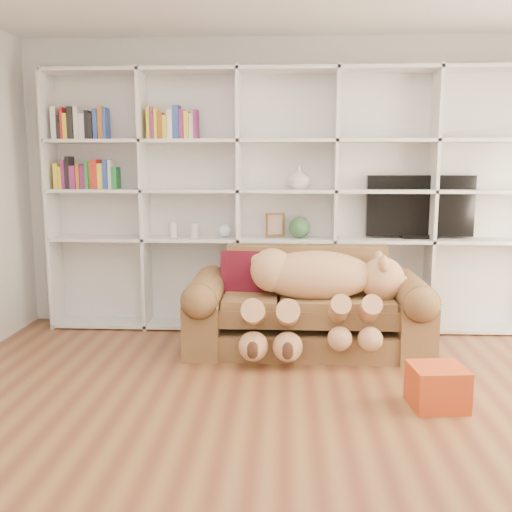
# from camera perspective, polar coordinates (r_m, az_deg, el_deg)

# --- Properties ---
(floor) EXTENTS (5.00, 5.00, 0.00)m
(floor) POSITION_cam_1_polar(r_m,az_deg,el_deg) (3.33, 2.93, -18.37)
(floor) COLOR brown
(floor) RESTS_ON ground
(wall_back) EXTENTS (5.00, 0.02, 2.70)m
(wall_back) POSITION_cam_1_polar(r_m,az_deg,el_deg) (5.46, 3.09, 7.14)
(wall_back) COLOR silver
(wall_back) RESTS_ON floor
(wall_front) EXTENTS (5.00, 0.02, 2.70)m
(wall_front) POSITION_cam_1_polar(r_m,az_deg,el_deg) (0.49, 3.70, -13.32)
(wall_front) COLOR silver
(wall_front) RESTS_ON floor
(bookshelf) EXTENTS (4.43, 0.35, 2.40)m
(bookshelf) POSITION_cam_1_polar(r_m,az_deg,el_deg) (5.33, 0.49, 6.63)
(bookshelf) COLOR silver
(bookshelf) RESTS_ON floor
(sofa) EXTENTS (1.98, 0.86, 0.83)m
(sofa) POSITION_cam_1_polar(r_m,az_deg,el_deg) (4.84, 5.10, -5.56)
(sofa) COLOR brown
(sofa) RESTS_ON floor
(teddy_bear) EXTENTS (1.38, 0.78, 0.80)m
(teddy_bear) POSITION_cam_1_polar(r_m,az_deg,el_deg) (4.62, 6.15, -3.06)
(teddy_bear) COLOR tan
(teddy_bear) RESTS_ON sofa
(throw_pillow) EXTENTS (0.39, 0.24, 0.40)m
(throw_pillow) POSITION_cam_1_polar(r_m,az_deg,el_deg) (4.92, -1.31, -1.73)
(throw_pillow) COLOR #570F24
(throw_pillow) RESTS_ON sofa
(gift_box) EXTENTS (0.37, 0.35, 0.27)m
(gift_box) POSITION_cam_1_polar(r_m,az_deg,el_deg) (3.91, 17.67, -12.34)
(gift_box) COLOR #C4431A
(gift_box) RESTS_ON floor
(tv) EXTENTS (0.98, 0.18, 0.58)m
(tv) POSITION_cam_1_polar(r_m,az_deg,el_deg) (5.47, 16.06, 4.69)
(tv) COLOR black
(tv) RESTS_ON bookshelf
(picture_frame) EXTENTS (0.18, 0.07, 0.22)m
(picture_frame) POSITION_cam_1_polar(r_m,az_deg,el_deg) (5.29, 1.93, 3.14)
(picture_frame) COLOR #52361C
(picture_frame) RESTS_ON bookshelf
(green_vase) EXTENTS (0.20, 0.20, 0.20)m
(green_vase) POSITION_cam_1_polar(r_m,az_deg,el_deg) (5.30, 4.37, 2.88)
(green_vase) COLOR #305F35
(green_vase) RESTS_ON bookshelf
(figurine_tall) EXTENTS (0.09, 0.09, 0.15)m
(figurine_tall) POSITION_cam_1_polar(r_m,az_deg,el_deg) (5.40, -8.29, 2.65)
(figurine_tall) COLOR beige
(figurine_tall) RESTS_ON bookshelf
(figurine_short) EXTENTS (0.10, 0.10, 0.13)m
(figurine_short) POSITION_cam_1_polar(r_m,az_deg,el_deg) (5.37, -6.17, 2.59)
(figurine_short) COLOR beige
(figurine_short) RESTS_ON bookshelf
(snow_globe) EXTENTS (0.12, 0.12, 0.12)m
(snow_globe) POSITION_cam_1_polar(r_m,az_deg,el_deg) (5.33, -3.12, 2.55)
(snow_globe) COLOR silver
(snow_globe) RESTS_ON bookshelf
(shelf_vase) EXTENTS (0.22, 0.22, 0.21)m
(shelf_vase) POSITION_cam_1_polar(r_m,az_deg,el_deg) (5.26, 4.30, 7.84)
(shelf_vase) COLOR beige
(shelf_vase) RESTS_ON bookshelf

